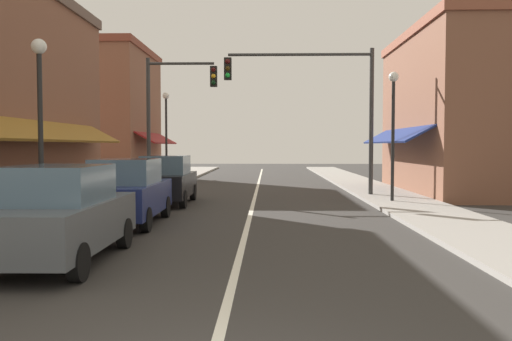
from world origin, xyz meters
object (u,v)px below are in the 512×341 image
object	(u,v)px
parked_car_nearest_left	(60,215)
street_lamp_right_mid	(393,115)
parked_car_second_left	(127,192)
street_lamp_left_near	(40,103)
traffic_signal_left_corner	(170,104)
street_lamp_left_far	(166,123)
parked_car_third_left	(166,180)
traffic_signal_mast_arm	(321,94)

from	to	relation	value
parked_car_nearest_left	street_lamp_right_mid	distance (m)	13.05
parked_car_second_left	street_lamp_left_near	size ratio (longest dim) A/B	0.89
traffic_signal_left_corner	street_lamp_right_mid	xyz separation A→B (m)	(8.88, -4.12, -0.73)
traffic_signal_left_corner	street_lamp_left_near	size ratio (longest dim) A/B	1.29
street_lamp_right_mid	street_lamp_left_far	distance (m)	13.89
street_lamp_left_far	parked_car_nearest_left	bearing A→B (deg)	-84.56
parked_car_third_left	traffic_signal_mast_arm	distance (m)	7.31
traffic_signal_mast_arm	parked_car_nearest_left	bearing A→B (deg)	-115.62
street_lamp_right_mid	street_lamp_left_far	xyz separation A→B (m)	(-10.13, 9.51, 0.15)
parked_car_nearest_left	traffic_signal_mast_arm	size ratio (longest dim) A/B	0.67
parked_car_second_left	traffic_signal_mast_arm	world-z (taller)	traffic_signal_mast_arm
parked_car_second_left	street_lamp_left_far	size ratio (longest dim) A/B	0.82
parked_car_third_left	street_lamp_left_far	bearing A→B (deg)	99.98
parked_car_nearest_left	traffic_signal_left_corner	bearing A→B (deg)	91.86
parked_car_nearest_left	street_lamp_left_far	bearing A→B (deg)	94.84
traffic_signal_mast_arm	traffic_signal_left_corner	distance (m)	6.72
parked_car_nearest_left	street_lamp_left_near	distance (m)	4.15
traffic_signal_mast_arm	street_lamp_left_far	size ratio (longest dim) A/B	1.22
traffic_signal_mast_arm	street_lamp_left_far	bearing A→B (deg)	138.11
parked_car_nearest_left	street_lamp_left_near	xyz separation A→B (m)	(-1.67, 3.05, 2.27)
street_lamp_left_near	parked_car_second_left	bearing A→B (deg)	45.07
traffic_signal_mast_arm	street_lamp_right_mid	distance (m)	3.61
traffic_signal_left_corner	parked_car_third_left	bearing A→B (deg)	-81.42
parked_car_second_left	parked_car_third_left	bearing A→B (deg)	87.68
parked_car_second_left	traffic_signal_left_corner	world-z (taller)	traffic_signal_left_corner
parked_car_second_left	traffic_signal_left_corner	size ratio (longest dim) A/B	0.69
traffic_signal_mast_arm	traffic_signal_left_corner	xyz separation A→B (m)	(-6.52, 1.58, -0.27)
street_lamp_left_near	parked_car_third_left	bearing A→B (deg)	75.17
parked_car_nearest_left	street_lamp_right_mid	bearing A→B (deg)	49.22
traffic_signal_left_corner	street_lamp_left_far	xyz separation A→B (m)	(-1.24, 5.39, -0.58)
parked_car_second_left	street_lamp_right_mid	distance (m)	10.07
traffic_signal_left_corner	street_lamp_left_far	world-z (taller)	traffic_signal_left_corner
parked_car_third_left	street_lamp_left_near	bearing A→B (deg)	-105.88
traffic_signal_mast_arm	street_lamp_left_far	xyz separation A→B (m)	(-7.76, 6.96, -0.86)
traffic_signal_left_corner	street_lamp_left_near	world-z (taller)	traffic_signal_left_corner
parked_car_second_left	parked_car_third_left	size ratio (longest dim) A/B	1.00
traffic_signal_left_corner	street_lamp_right_mid	size ratio (longest dim) A/B	1.26
parked_car_third_left	traffic_signal_left_corner	world-z (taller)	traffic_signal_left_corner
traffic_signal_left_corner	street_lamp_left_near	xyz separation A→B (m)	(-1.07, -10.88, -0.81)
traffic_signal_mast_arm	street_lamp_right_mid	size ratio (longest dim) A/B	1.28
parked_car_third_left	traffic_signal_left_corner	size ratio (longest dim) A/B	0.69
street_lamp_left_far	street_lamp_left_near	bearing A→B (deg)	-89.39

